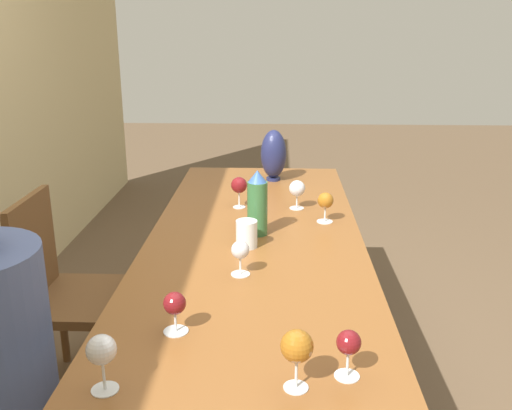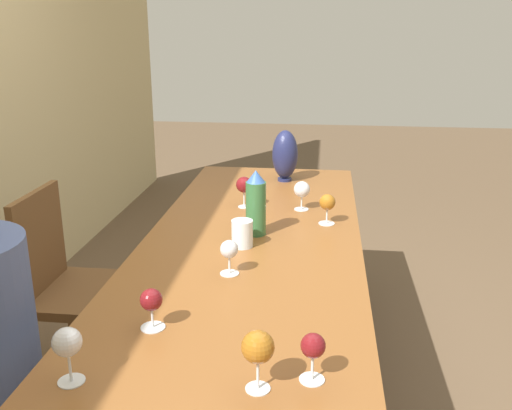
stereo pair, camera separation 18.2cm
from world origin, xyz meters
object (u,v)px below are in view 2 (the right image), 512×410
(wine_glass_5, at_px, (327,203))
(wine_glass_2, at_px, (302,190))
(chair_far, at_px, (73,282))
(wine_glass_1, at_px, (229,251))
(wine_glass_0, at_px, (151,301))
(vase, at_px, (285,155))
(wine_glass_4, at_px, (67,344))
(water_bottle, at_px, (256,204))
(wine_glass_7, at_px, (258,348))
(wine_glass_6, at_px, (313,348))
(wine_glass_3, at_px, (244,185))
(water_tumbler, at_px, (242,234))

(wine_glass_5, bearing_deg, wine_glass_2, 32.53)
(wine_glass_5, height_order, chair_far, chair_far)
(chair_far, bearing_deg, wine_glass_1, -116.38)
(wine_glass_0, distance_m, wine_glass_2, 1.17)
(wine_glass_5, bearing_deg, vase, 18.77)
(wine_glass_1, xyz_separation_m, wine_glass_2, (0.73, -0.21, 0.01))
(wine_glass_2, height_order, wine_glass_4, wine_glass_4)
(water_bottle, relative_size, wine_glass_2, 2.00)
(wine_glass_1, height_order, wine_glass_5, wine_glass_5)
(wine_glass_4, distance_m, wine_glass_7, 0.45)
(wine_glass_5, xyz_separation_m, chair_far, (-0.18, 1.08, -0.35))
(water_bottle, bearing_deg, vase, -3.90)
(wine_glass_5, bearing_deg, wine_glass_0, 152.63)
(chair_far, bearing_deg, wine_glass_0, -141.61)
(water_bottle, bearing_deg, wine_glass_6, -165.33)
(wine_glass_1, distance_m, wine_glass_3, 0.74)
(wine_glass_5, xyz_separation_m, wine_glass_7, (-1.17, 0.16, 0.02))
(wine_glass_3, bearing_deg, vase, -17.57)
(wine_glass_0, height_order, chair_far, chair_far)
(wine_glass_1, relative_size, wine_glass_7, 0.80)
(wine_glass_3, distance_m, chair_far, 0.86)
(wine_glass_2, xyz_separation_m, wine_glass_3, (0.01, 0.27, 0.01))
(wine_glass_1, bearing_deg, vase, -4.68)
(vase, bearing_deg, chair_far, 134.76)
(wine_glass_0, bearing_deg, water_bottle, -14.39)
(wine_glass_4, bearing_deg, wine_glass_0, -24.13)
(water_bottle, relative_size, chair_far, 0.31)
(wine_glass_2, xyz_separation_m, chair_far, (-0.36, 0.96, -0.35))
(vase, relative_size, wine_glass_5, 2.09)
(wine_glass_3, height_order, wine_glass_6, wine_glass_3)
(water_bottle, relative_size, wine_glass_4, 1.86)
(chair_far, bearing_deg, water_bottle, -88.82)
(water_tumbler, xyz_separation_m, wine_glass_5, (0.30, -0.32, 0.04))
(wine_glass_7, bearing_deg, water_tumbler, 10.55)
(wine_glass_0, bearing_deg, wine_glass_7, -126.75)
(wine_glass_1, relative_size, wine_glass_5, 0.93)
(wine_glass_1, distance_m, wine_glass_7, 0.65)
(wine_glass_3, bearing_deg, water_bottle, -164.40)
(wine_glass_2, distance_m, wine_glass_7, 1.35)
(wine_glass_5, bearing_deg, wine_glass_3, 63.91)
(vase, bearing_deg, wine_glass_2, -167.04)
(wine_glass_2, relative_size, wine_glass_3, 0.92)
(wine_glass_1, bearing_deg, wine_glass_4, 157.08)
(wine_glass_7, bearing_deg, water_bottle, 7.17)
(vase, bearing_deg, wine_glass_4, 168.67)
(wine_glass_0, relative_size, wine_glass_4, 0.83)
(wine_glass_0, distance_m, wine_glass_7, 0.41)
(wine_glass_6, relative_size, chair_far, 0.14)
(water_tumbler, relative_size, wine_glass_4, 0.73)
(wine_glass_1, height_order, wine_glass_6, wine_glass_6)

